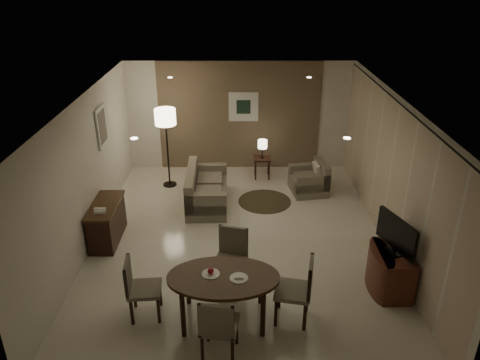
{
  "coord_description": "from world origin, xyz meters",
  "views": [
    {
      "loc": [
        -0.04,
        -7.6,
        4.78
      ],
      "look_at": [
        0.0,
        0.2,
        1.15
      ],
      "focal_mm": 35.0,
      "sensor_mm": 36.0,
      "label": 1
    }
  ],
  "objects_px": {
    "chair_left": "(145,288)",
    "chair_right": "(293,290)",
    "chair_far": "(229,262)",
    "floor_lamp": "(167,148)",
    "console_desk": "(107,222)",
    "side_table": "(262,167)",
    "chair_near": "(219,324)",
    "sofa": "(207,187)",
    "dining_table": "(224,298)",
    "armchair": "(309,178)",
    "tv_cabinet": "(392,271)"
  },
  "relations": [
    {
      "from": "chair_left",
      "to": "chair_right",
      "type": "height_order",
      "value": "chair_right"
    },
    {
      "from": "chair_far",
      "to": "floor_lamp",
      "type": "distance_m",
      "value": 4.19
    },
    {
      "from": "console_desk",
      "to": "side_table",
      "type": "xyz_separation_m",
      "value": [
        3.04,
        2.84,
        -0.12
      ]
    },
    {
      "from": "chair_left",
      "to": "side_table",
      "type": "height_order",
      "value": "chair_left"
    },
    {
      "from": "chair_right",
      "to": "floor_lamp",
      "type": "xyz_separation_m",
      "value": [
        -2.4,
        4.58,
        0.41
      ]
    },
    {
      "from": "console_desk",
      "to": "chair_near",
      "type": "xyz_separation_m",
      "value": [
        2.21,
        -2.86,
        0.12
      ]
    },
    {
      "from": "chair_near",
      "to": "side_table",
      "type": "bearing_deg",
      "value": -90.53
    },
    {
      "from": "chair_right",
      "to": "sofa",
      "type": "height_order",
      "value": "chair_right"
    },
    {
      "from": "dining_table",
      "to": "floor_lamp",
      "type": "relative_size",
      "value": 0.87
    },
    {
      "from": "dining_table",
      "to": "chair_right",
      "type": "height_order",
      "value": "chair_right"
    },
    {
      "from": "console_desk",
      "to": "side_table",
      "type": "relative_size",
      "value": 2.34
    },
    {
      "from": "chair_far",
      "to": "chair_left",
      "type": "distance_m",
      "value": 1.36
    },
    {
      "from": "chair_left",
      "to": "side_table",
      "type": "bearing_deg",
      "value": -26.8
    },
    {
      "from": "console_desk",
      "to": "dining_table",
      "type": "height_order",
      "value": "dining_table"
    },
    {
      "from": "armchair",
      "to": "chair_far",
      "type": "bearing_deg",
      "value": -35.24
    },
    {
      "from": "tv_cabinet",
      "to": "floor_lamp",
      "type": "bearing_deg",
      "value": 136.07
    },
    {
      "from": "dining_table",
      "to": "chair_near",
      "type": "xyz_separation_m",
      "value": [
        -0.03,
        -0.67,
        0.12
      ]
    },
    {
      "from": "console_desk",
      "to": "chair_near",
      "type": "bearing_deg",
      "value": -52.3
    },
    {
      "from": "dining_table",
      "to": "chair_near",
      "type": "height_order",
      "value": "chair_near"
    },
    {
      "from": "console_desk",
      "to": "side_table",
      "type": "bearing_deg",
      "value": 43.1
    },
    {
      "from": "chair_right",
      "to": "armchair",
      "type": "bearing_deg",
      "value": -179.18
    },
    {
      "from": "tv_cabinet",
      "to": "floor_lamp",
      "type": "relative_size",
      "value": 0.49
    },
    {
      "from": "chair_near",
      "to": "chair_right",
      "type": "height_order",
      "value": "chair_right"
    },
    {
      "from": "dining_table",
      "to": "floor_lamp",
      "type": "xyz_separation_m",
      "value": [
        -1.4,
        4.59,
        0.55
      ]
    },
    {
      "from": "armchair",
      "to": "floor_lamp",
      "type": "bearing_deg",
      "value": -105.54
    },
    {
      "from": "chair_near",
      "to": "armchair",
      "type": "xyz_separation_m",
      "value": [
        1.85,
        4.88,
        -0.14
      ]
    },
    {
      "from": "dining_table",
      "to": "side_table",
      "type": "height_order",
      "value": "dining_table"
    },
    {
      "from": "console_desk",
      "to": "chair_far",
      "type": "bearing_deg",
      "value": -32.86
    },
    {
      "from": "dining_table",
      "to": "side_table",
      "type": "relative_size",
      "value": 3.13
    },
    {
      "from": "chair_far",
      "to": "chair_right",
      "type": "relative_size",
      "value": 0.99
    },
    {
      "from": "sofa",
      "to": "side_table",
      "type": "relative_size",
      "value": 3.28
    },
    {
      "from": "chair_left",
      "to": "sofa",
      "type": "distance_m",
      "value": 3.61
    },
    {
      "from": "chair_far",
      "to": "chair_left",
      "type": "xyz_separation_m",
      "value": [
        -1.22,
        -0.6,
        -0.03
      ]
    },
    {
      "from": "tv_cabinet",
      "to": "chair_far",
      "type": "height_order",
      "value": "chair_far"
    },
    {
      "from": "chair_near",
      "to": "sofa",
      "type": "height_order",
      "value": "chair_near"
    },
    {
      "from": "tv_cabinet",
      "to": "chair_right",
      "type": "bearing_deg",
      "value": -157.6
    },
    {
      "from": "dining_table",
      "to": "armchair",
      "type": "distance_m",
      "value": 4.58
    },
    {
      "from": "chair_far",
      "to": "sofa",
      "type": "xyz_separation_m",
      "value": [
        -0.53,
        2.94,
        -0.11
      ]
    },
    {
      "from": "console_desk",
      "to": "tv_cabinet",
      "type": "relative_size",
      "value": 1.33
    },
    {
      "from": "console_desk",
      "to": "armchair",
      "type": "distance_m",
      "value": 4.53
    },
    {
      "from": "armchair",
      "to": "console_desk",
      "type": "bearing_deg",
      "value": -72.32
    },
    {
      "from": "armchair",
      "to": "sofa",
      "type": "bearing_deg",
      "value": -84.5
    },
    {
      "from": "console_desk",
      "to": "floor_lamp",
      "type": "height_order",
      "value": "floor_lamp"
    },
    {
      "from": "chair_near",
      "to": "chair_far",
      "type": "height_order",
      "value": "chair_far"
    },
    {
      "from": "console_desk",
      "to": "chair_near",
      "type": "height_order",
      "value": "chair_near"
    },
    {
      "from": "sofa",
      "to": "armchair",
      "type": "relative_size",
      "value": 2.09
    },
    {
      "from": "chair_near",
      "to": "chair_right",
      "type": "xyz_separation_m",
      "value": [
        1.03,
        0.67,
        0.02
      ]
    },
    {
      "from": "chair_far",
      "to": "armchair",
      "type": "relative_size",
      "value": 1.27
    },
    {
      "from": "sofa",
      "to": "armchair",
      "type": "height_order",
      "value": "sofa"
    },
    {
      "from": "chair_near",
      "to": "armchair",
      "type": "distance_m",
      "value": 5.22
    }
  ]
}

